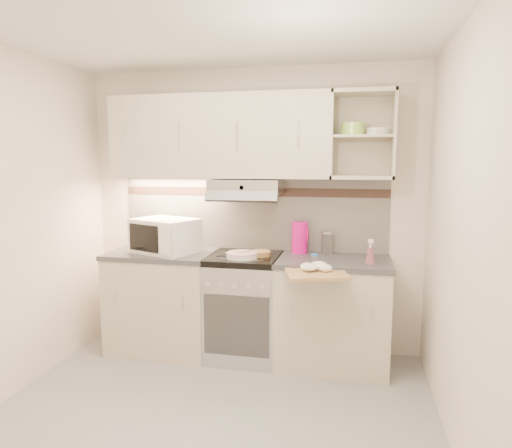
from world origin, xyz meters
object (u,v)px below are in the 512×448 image
electric_range (245,306)px  pink_pitcher (300,237)px  microwave (165,236)px  plate_stack (242,255)px  spray_bottle (370,254)px  watering_can (153,245)px  glass_jar (327,243)px  cutting_board (316,273)px

electric_range → pink_pitcher: bearing=24.1°
microwave → plate_stack: bearing=14.8°
spray_bottle → electric_range: bearing=172.3°
electric_range → pink_pitcher: (0.45, 0.20, 0.59)m
watering_can → spray_bottle: spray_bottle is taller
glass_jar → cutting_board: 0.59m
plate_stack → pink_pitcher: bearing=35.5°
electric_range → watering_can: watering_can is taller
microwave → watering_can: bearing=-124.2°
watering_can → plate_stack: (0.81, -0.03, -0.05)m
watering_can → pink_pitcher: size_ratio=0.81×
plate_stack → cutting_board: (0.63, -0.27, -0.05)m
watering_can → plate_stack: 0.81m
spray_bottle → glass_jar: bearing=137.1°
glass_jar → spray_bottle: (0.35, -0.31, -0.02)m
plate_stack → pink_pitcher: 0.55m
pink_pitcher → watering_can: bearing=-157.9°
watering_can → pink_pitcher: (1.25, 0.28, 0.07)m
pink_pitcher → plate_stack: bearing=-135.2°
glass_jar → spray_bottle: size_ratio=0.95×
watering_can → pink_pitcher: 1.28m
glass_jar → electric_range: bearing=-163.6°
microwave → electric_range: bearing=23.9°
plate_stack → spray_bottle: spray_bottle is taller
microwave → glass_jar: microwave is taller
plate_stack → glass_jar: (0.67, 0.31, 0.08)m
watering_can → plate_stack: watering_can is taller
microwave → spray_bottle: microwave is taller
plate_stack → electric_range: bearing=92.8°
spray_bottle → cutting_board: spray_bottle is taller
electric_range → glass_jar: glass_jar is taller
glass_jar → cutting_board: (-0.04, -0.58, -0.13)m
glass_jar → watering_can: bearing=-169.2°
plate_stack → watering_can: bearing=177.8°
pink_pitcher → glass_jar: 0.24m
pink_pitcher → spray_bottle: size_ratio=1.33×
watering_can → cutting_board: size_ratio=0.51×
electric_range → watering_can: bearing=-174.1°
cutting_board → pink_pitcher: bearing=92.6°
watering_can → spray_bottle: 1.83m
watering_can → glass_jar: (1.48, 0.28, 0.03)m
microwave → cutting_board: size_ratio=1.45×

